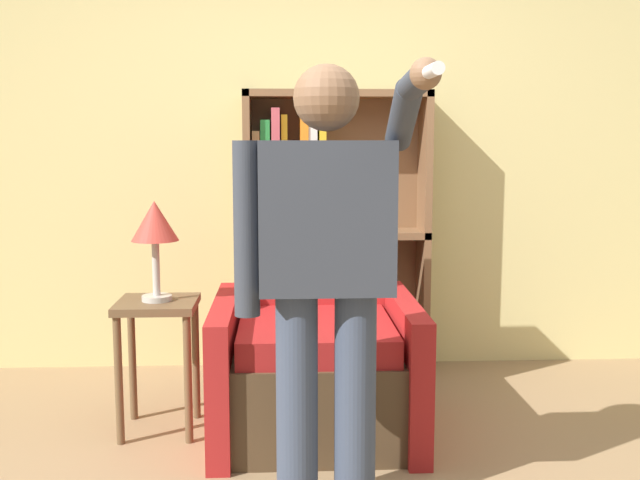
% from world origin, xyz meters
% --- Properties ---
extents(wall_back, '(8.00, 0.06, 2.80)m').
position_xyz_m(wall_back, '(0.00, 2.03, 1.40)').
color(wall_back, '#DBCC84').
rests_on(wall_back, ground_plane).
extents(bookcase, '(1.05, 0.28, 1.63)m').
position_xyz_m(bookcase, '(0.06, 1.87, 0.82)').
color(bookcase, brown).
rests_on(bookcase, ground_plane).
extents(armchair, '(0.93, 0.92, 1.22)m').
position_xyz_m(armchair, '(0.02, 1.00, 0.37)').
color(armchair, '#4C3823').
rests_on(armchair, ground_plane).
extents(person_standing, '(0.61, 0.78, 1.61)m').
position_xyz_m(person_standing, '(0.03, 0.15, 0.93)').
color(person_standing, '#384256').
rests_on(person_standing, ground_plane).
extents(side_table, '(0.36, 0.36, 0.62)m').
position_xyz_m(side_table, '(-0.70, 0.98, 0.48)').
color(side_table, brown).
rests_on(side_table, ground_plane).
extents(table_lamp, '(0.21, 0.21, 0.46)m').
position_xyz_m(table_lamp, '(-0.70, 0.98, 0.96)').
color(table_lamp, '#B7B2A8').
rests_on(table_lamp, side_table).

